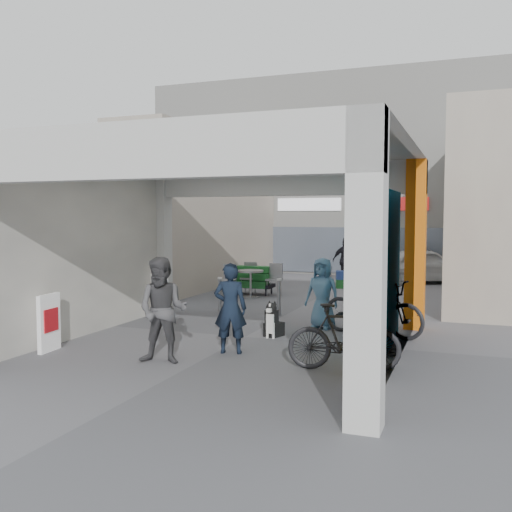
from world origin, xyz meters
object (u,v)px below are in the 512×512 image
at_px(bicycle_front, 373,308).
at_px(bicycle_rear, 344,337).
at_px(man_with_dog, 230,308).
at_px(man_elderly, 322,293).
at_px(white_van, 426,265).
at_px(man_back_turned, 163,310).
at_px(produce_stand, 252,283).
at_px(border_collie, 273,322).
at_px(cafe_set, 250,284).
at_px(man_crates, 346,261).

relative_size(bicycle_front, bicycle_rear, 1.23).
bearing_deg(man_with_dog, man_elderly, -124.23).
relative_size(bicycle_rear, white_van, 0.47).
bearing_deg(white_van, man_with_dog, 148.91).
bearing_deg(man_back_turned, produce_stand, 90.04).
distance_m(man_back_turned, bicycle_front, 4.31).
height_order(border_collie, bicycle_front, bicycle_front).
xyz_separation_m(cafe_set, man_elderly, (3.16, -4.00, 0.40)).
height_order(man_back_turned, white_van, man_back_turned).
xyz_separation_m(cafe_set, bicycle_front, (4.26, -4.38, 0.22)).
xyz_separation_m(border_collie, bicycle_front, (1.79, 0.81, 0.26)).
bearing_deg(cafe_set, white_van, 48.62).
relative_size(cafe_set, man_crates, 0.97).
xyz_separation_m(cafe_set, man_with_dog, (2.21, -6.66, 0.44)).
height_order(cafe_set, man_back_turned, man_back_turned).
bearing_deg(bicycle_front, cafe_set, 60.05).
bearing_deg(bicycle_front, white_van, 13.85).
bearing_deg(cafe_set, man_back_turned, -79.17).
bearing_deg(man_with_dog, man_back_turned, 38.11).
xyz_separation_m(man_back_turned, man_elderly, (1.70, 3.65, -0.11)).
distance_m(produce_stand, man_with_dog, 7.38).
relative_size(man_with_dog, man_elderly, 1.05).
relative_size(man_back_turned, man_elderly, 1.15).
distance_m(produce_stand, man_crates, 4.18).
bearing_deg(man_back_turned, border_collie, 56.86).
height_order(man_crates, bicycle_front, man_crates).
height_order(bicycle_rear, white_van, white_van).
relative_size(border_collie, man_crates, 0.45).
bearing_deg(border_collie, white_van, 97.22).
xyz_separation_m(cafe_set, produce_stand, (-0.07, 0.34, -0.01)).
bearing_deg(man_crates, bicycle_front, 107.25).
xyz_separation_m(man_crates, bicycle_front, (2.24, -8.31, -0.25)).
xyz_separation_m(cafe_set, man_crates, (2.03, 3.93, 0.47)).
bearing_deg(man_crates, cafe_set, 64.87).
relative_size(border_collie, bicycle_front, 0.34).
relative_size(man_with_dog, bicycle_front, 0.74).
bearing_deg(man_elderly, border_collie, -112.26).
bearing_deg(white_van, man_elderly, 151.41).
bearing_deg(man_elderly, man_back_turned, -107.23).
bearing_deg(man_back_turned, man_crates, 76.38).
bearing_deg(cafe_set, bicycle_rear, -58.96).
distance_m(cafe_set, man_back_turned, 7.80).
relative_size(border_collie, man_elderly, 0.49).
relative_size(produce_stand, man_with_dog, 0.81).
bearing_deg(man_elderly, bicycle_front, -11.31).
distance_m(border_collie, white_van, 10.62).
relative_size(produce_stand, bicycle_front, 0.60).
xyz_separation_m(man_elderly, bicycle_front, (1.11, -0.38, -0.19)).
height_order(man_with_dog, man_back_turned, man_back_turned).
bearing_deg(bicycle_rear, man_with_dog, 67.09).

